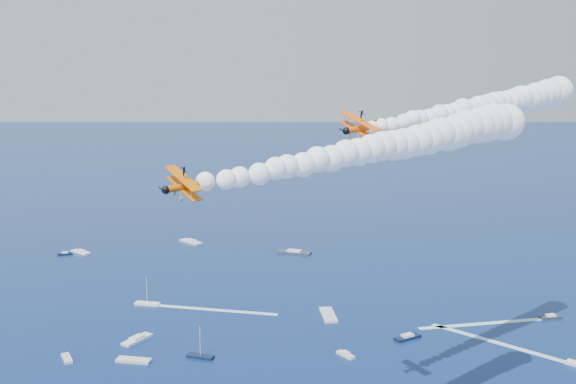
{
  "coord_description": "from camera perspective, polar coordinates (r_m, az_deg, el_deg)",
  "views": [
    {
      "loc": [
        -14.83,
        -79.35,
        71.12
      ],
      "look_at": [
        -9.96,
        19.32,
        53.58
      ],
      "focal_mm": 41.56,
      "sensor_mm": 36.0,
      "label": 1
    }
  ],
  "objects": [
    {
      "name": "smoke_trail_lead",
      "position": [
        143.3,
        16.01,
        6.99
      ],
      "size": [
        71.93,
        69.04,
        12.09
      ],
      "primitive_type": null,
      "rotation": [
        0.0,
        0.0,
        3.77
      ],
      "color": "white"
    },
    {
      "name": "biplane_trail",
      "position": [
        83.59,
        -8.72,
        0.51
      ],
      "size": [
        9.74,
        10.37,
        6.79
      ],
      "primitive_type": null,
      "rotation": [
        -0.33,
        0.07,
        3.75
      ],
      "color": "#D95F04"
    },
    {
      "name": "boat_wakes",
      "position": [
        202.04,
        14.52,
        -10.87
      ],
      "size": [
        155.29,
        48.55,
        0.04
      ],
      "color": "white",
      "rests_on": "ground"
    },
    {
      "name": "biplane_lead",
      "position": [
        117.17,
        6.24,
        5.43
      ],
      "size": [
        12.35,
        13.05,
        8.55
      ],
      "primitive_type": null,
      "rotation": [
        -0.33,
        0.07,
        3.77
      ],
      "color": "#FF5B05"
    },
    {
      "name": "smoke_trail_trail",
      "position": [
        103.89,
        8.02,
        3.85
      ],
      "size": [
        71.88,
        67.84,
        12.09
      ],
      "primitive_type": null,
      "rotation": [
        0.0,
        0.0,
        3.75
      ],
      "color": "white"
    },
    {
      "name": "spectator_boats",
      "position": [
        205.51,
        -5.37,
        -10.12
      ],
      "size": [
        232.3,
        169.76,
        0.7
      ],
      "color": "#292F37",
      "rests_on": "ground"
    }
  ]
}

